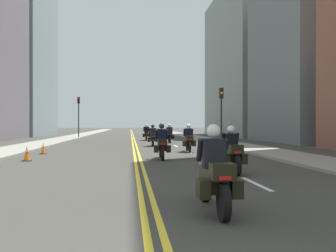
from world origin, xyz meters
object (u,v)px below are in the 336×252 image
object	(u,v)px
motorcycle_0	(215,176)
motorcycle_4	(153,137)
motorcycle_5	(170,135)
motorcycle_6	(146,134)
motorcycle_3	(189,140)
traffic_light_near	(221,106)
motorcycle_1	(232,154)
traffic_light_far	(79,110)
traffic_cone_1	(43,148)
traffic_cone_0	(27,153)
pedestrian_0	(229,132)
motorcycle_2	(162,145)

from	to	relation	value
motorcycle_0	motorcycle_4	distance (m)	21.02
motorcycle_5	motorcycle_6	world-z (taller)	same
motorcycle_3	traffic_light_near	size ratio (longest dim) A/B	0.52
motorcycle_1	motorcycle_6	xyz separation A→B (m)	(-1.69, 25.85, 0.03)
motorcycle_3	motorcycle_4	world-z (taller)	motorcycle_3
traffic_light_near	traffic_light_far	world-z (taller)	traffic_light_far
motorcycle_3	motorcycle_5	world-z (taller)	motorcycle_5
motorcycle_3	traffic_light_near	distance (m)	7.16
motorcycle_4	traffic_cone_1	bearing A→B (deg)	-131.59
motorcycle_4	motorcycle_3	bearing A→B (deg)	-71.39
traffic_cone_0	traffic_light_far	distance (m)	29.05
motorcycle_6	motorcycle_3	bearing A→B (deg)	-82.96
motorcycle_4	pedestrian_0	world-z (taller)	pedestrian_0
traffic_light_near	motorcycle_1	bearing A→B (deg)	-102.63
motorcycle_4	traffic_light_far	size ratio (longest dim) A/B	0.43
motorcycle_2	traffic_cone_1	bearing A→B (deg)	149.83
traffic_light_near	pedestrian_0	size ratio (longest dim) A/B	2.41
motorcycle_2	motorcycle_4	size ratio (longest dim) A/B	1.01
motorcycle_2	traffic_light_far	xyz separation A→B (m)	(-7.58, 28.59, 2.71)
motorcycle_3	traffic_cone_1	xyz separation A→B (m)	(-8.15, -0.82, -0.36)
motorcycle_3	traffic_cone_0	size ratio (longest dim) A/B	3.36
motorcycle_6	traffic_light_far	world-z (taller)	traffic_light_far
motorcycle_0	pedestrian_0	size ratio (longest dim) A/B	1.26
traffic_light_far	pedestrian_0	world-z (taller)	traffic_light_far
motorcycle_1	motorcycle_4	distance (m)	15.79
motorcycle_1	motorcycle_3	distance (m)	9.81
motorcycle_0	traffic_light_near	xyz separation A→B (m)	(5.29, 20.97, 2.38)
motorcycle_1	motorcycle_2	distance (m)	5.58
motorcycle_3	motorcycle_4	bearing A→B (deg)	109.95
motorcycle_0	motorcycle_6	distance (m)	31.16
motorcycle_2	pedestrian_0	bearing A→B (deg)	64.66
motorcycle_1	motorcycle_2	xyz separation A→B (m)	(-1.87, 5.26, 0.03)
motorcycle_0	traffic_cone_0	world-z (taller)	motorcycle_0
motorcycle_3	motorcycle_6	size ratio (longest dim) A/B	0.99
motorcycle_0	traffic_light_near	distance (m)	21.76
traffic_light_near	motorcycle_6	bearing A→B (deg)	117.04
motorcycle_4	pedestrian_0	bearing A→B (deg)	30.82
motorcycle_4	pedestrian_0	xyz separation A→B (m)	(6.79, 3.73, 0.29)
motorcycle_2	motorcycle_3	distance (m)	4.96
motorcycle_0	pedestrian_0	xyz separation A→B (m)	(6.92, 24.75, 0.28)
motorcycle_2	traffic_cone_1	xyz separation A→B (m)	(-6.18, 3.73, -0.36)
traffic_cone_0	pedestrian_0	distance (m)	19.43
motorcycle_1	traffic_cone_0	world-z (taller)	motorcycle_1
motorcycle_1	traffic_light_near	distance (m)	16.23
motorcycle_5	traffic_cone_0	bearing A→B (deg)	-115.45
motorcycle_2	motorcycle_5	world-z (taller)	motorcycle_2
motorcycle_5	traffic_light_far	xyz separation A→B (m)	(-9.59, 13.03, 2.71)
motorcycle_3	motorcycle_0	bearing A→B (deg)	-93.76
motorcycle_1	traffic_light_near	size ratio (longest dim) A/B	0.50
traffic_cone_1	pedestrian_0	size ratio (longest dim) A/B	0.35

